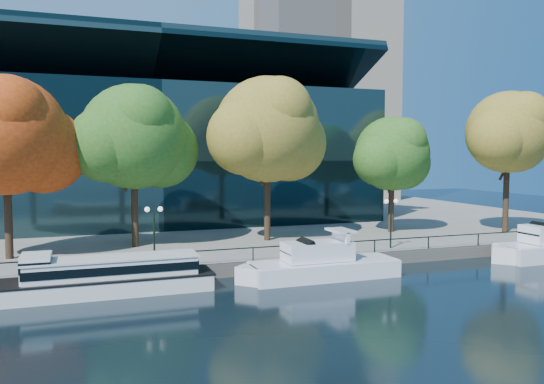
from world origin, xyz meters
name	(u,v)px	position (x,y,z in m)	size (l,w,h in m)	color
ground	(268,285)	(0.00, 0.00, 0.00)	(160.00, 160.00, 0.00)	black
promenade	(177,217)	(0.00, 36.38, 0.50)	(90.00, 67.08, 1.00)	slate
railing	(253,248)	(0.00, 3.25, 1.94)	(88.20, 0.08, 0.99)	black
convention_building	(149,156)	(-4.00, 31.79, 8.51)	(50.00, 24.57, 21.43)	black
office_tower	(315,17)	(28.00, 55.00, 33.02)	(22.50, 22.50, 65.90)	tan
tour_boat	(100,276)	(-10.59, 1.18, 1.17)	(14.50, 3.23, 2.75)	white
cruiser_near	(318,264)	(3.86, 0.43, 1.05)	(11.72, 3.02, 3.39)	white
tree_1	(8,138)	(-16.49, 9.95, 9.86)	(10.93, 8.96, 13.42)	black
tree_2	(136,139)	(-7.29, 12.08, 9.91)	(10.79, 8.85, 13.42)	black
tree_3	(269,132)	(4.19, 11.63, 10.66)	(11.70, 9.60, 14.54)	black
tree_4	(394,155)	(17.46, 12.49, 8.58)	(9.15, 7.50, 11.40)	black
tree_5	(510,134)	(28.02, 8.49, 10.67)	(10.02, 8.22, 13.85)	black
lamp_1	(154,222)	(-6.85, 4.50, 3.98)	(1.26, 0.36, 4.03)	black
lamp_2	(391,212)	(12.23, 4.50, 3.98)	(1.26, 0.36, 4.03)	black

